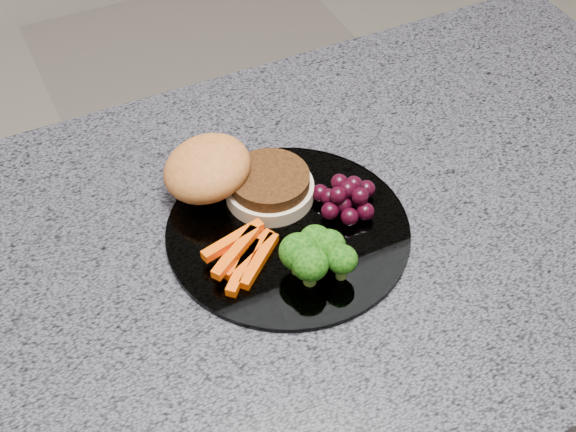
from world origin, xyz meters
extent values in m
cube|color=#52515C|center=(0.00, 0.00, 0.88)|extent=(1.20, 0.60, 0.04)
cylinder|color=white|center=(0.06, 0.01, 0.90)|extent=(0.26, 0.26, 0.01)
cylinder|color=beige|center=(0.06, 0.07, 0.91)|extent=(0.13, 0.13, 0.02)
cylinder|color=#44250D|center=(0.06, 0.07, 0.93)|extent=(0.12, 0.12, 0.01)
ellipsoid|color=#C06D30|center=(0.00, 0.10, 0.93)|extent=(0.13, 0.13, 0.05)
cube|color=#F75104|center=(-0.01, 0.01, 0.91)|extent=(0.07, 0.05, 0.01)
cube|color=#F75104|center=(0.00, 0.00, 0.91)|extent=(0.07, 0.04, 0.01)
cube|color=#F75104|center=(-0.01, -0.02, 0.91)|extent=(0.06, 0.06, 0.01)
cube|color=#F75104|center=(-0.01, 0.01, 0.92)|extent=(0.07, 0.03, 0.01)
cube|color=#F75104|center=(-0.01, 0.00, 0.92)|extent=(0.07, 0.05, 0.01)
cube|color=#F75104|center=(0.01, -0.02, 0.91)|extent=(0.06, 0.06, 0.01)
cylinder|color=olive|center=(0.04, -0.04, 0.91)|extent=(0.01, 0.01, 0.02)
ellipsoid|color=#0A3407|center=(0.04, -0.04, 0.94)|extent=(0.04, 0.04, 0.04)
cylinder|color=olive|center=(0.07, -0.05, 0.91)|extent=(0.01, 0.01, 0.02)
ellipsoid|color=#0A3407|center=(0.07, -0.05, 0.93)|extent=(0.03, 0.03, 0.03)
cylinder|color=olive|center=(0.05, -0.06, 0.91)|extent=(0.01, 0.01, 0.02)
ellipsoid|color=#0A3407|center=(0.05, -0.06, 0.93)|extent=(0.04, 0.04, 0.03)
cylinder|color=olive|center=(0.08, -0.07, 0.91)|extent=(0.01, 0.01, 0.02)
ellipsoid|color=#0A3407|center=(0.08, -0.07, 0.93)|extent=(0.03, 0.03, 0.03)
cylinder|color=olive|center=(0.06, -0.03, 0.91)|extent=(0.01, 0.01, 0.02)
ellipsoid|color=#0A3407|center=(0.06, -0.03, 0.93)|extent=(0.03, 0.03, 0.03)
sphere|color=black|center=(0.12, 0.01, 0.92)|extent=(0.02, 0.02, 0.02)
sphere|color=black|center=(0.14, 0.01, 0.92)|extent=(0.02, 0.02, 0.02)
sphere|color=black|center=(0.14, 0.03, 0.92)|extent=(0.02, 0.02, 0.02)
sphere|color=black|center=(0.11, 0.03, 0.92)|extent=(0.02, 0.02, 0.02)
sphere|color=black|center=(0.11, 0.01, 0.92)|extent=(0.02, 0.02, 0.02)
sphere|color=black|center=(0.12, -0.01, 0.92)|extent=(0.02, 0.02, 0.02)
sphere|color=black|center=(0.14, -0.01, 0.92)|extent=(0.02, 0.02, 0.02)
sphere|color=black|center=(0.16, 0.02, 0.92)|extent=(0.02, 0.02, 0.02)
sphere|color=black|center=(0.11, 0.04, 0.92)|extent=(0.02, 0.02, 0.02)
sphere|color=black|center=(0.13, 0.02, 0.93)|extent=(0.02, 0.02, 0.02)
sphere|color=black|center=(0.12, 0.01, 0.93)|extent=(0.02, 0.02, 0.02)
sphere|color=black|center=(0.14, 0.00, 0.93)|extent=(0.02, 0.02, 0.02)
sphere|color=black|center=(0.13, 0.03, 0.93)|extent=(0.02, 0.02, 0.02)
sphere|color=black|center=(0.14, 0.02, 0.93)|extent=(0.02, 0.02, 0.02)
camera|label=1|loc=(-0.19, -0.50, 1.53)|focal=50.00mm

